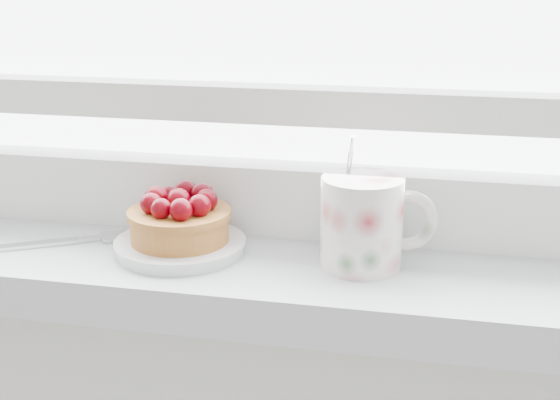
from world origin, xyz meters
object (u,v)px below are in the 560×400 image
(raspberry_tart, at_px, (180,218))
(fork, at_px, (59,242))
(floral_mug, at_px, (365,221))
(saucer, at_px, (180,246))

(raspberry_tart, height_order, fork, raspberry_tart)
(raspberry_tart, xyz_separation_m, floral_mug, (0.17, 0.00, 0.01))
(fork, bearing_deg, raspberry_tart, 2.40)
(fork, bearing_deg, floral_mug, 1.51)
(saucer, xyz_separation_m, fork, (-0.12, -0.00, -0.00))
(raspberry_tart, relative_size, floral_mug, 0.81)
(saucer, height_order, fork, saucer)
(saucer, distance_m, floral_mug, 0.18)
(raspberry_tart, xyz_separation_m, fork, (-0.12, -0.01, -0.03))
(floral_mug, bearing_deg, raspberry_tart, -179.13)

